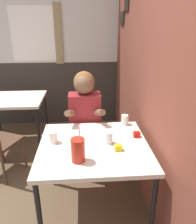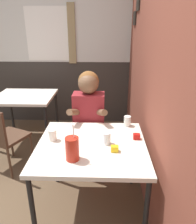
{
  "view_description": "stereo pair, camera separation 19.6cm",
  "coord_description": "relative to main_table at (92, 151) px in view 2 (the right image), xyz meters",
  "views": [
    {
      "loc": [
        0.57,
        -1.36,
        1.7
      ],
      "look_at": [
        0.71,
        0.45,
        0.97
      ],
      "focal_mm": 35.0,
      "sensor_mm": 36.0,
      "label": 1
    },
    {
      "loc": [
        0.77,
        -1.37,
        1.7
      ],
      "look_at": [
        0.71,
        0.45,
        0.97
      ],
      "focal_mm": 35.0,
      "sensor_mm": 36.0,
      "label": 2
    }
  ],
  "objects": [
    {
      "name": "background_table",
      "position": [
        -1.06,
        1.35,
        -0.01
      ],
      "size": [
        0.84,
        0.74,
        0.74
      ],
      "color": "beige",
      "rests_on": "ground_plane"
    },
    {
      "name": "glass_center",
      "position": [
        0.34,
        0.38,
        0.12
      ],
      "size": [
        0.07,
        0.07,
        0.1
      ],
      "color": "silver",
      "rests_on": "main_table"
    },
    {
      "name": "brick_wall_right",
      "position": [
        0.56,
        0.93,
        0.68
      ],
      "size": [
        0.08,
        4.41,
        2.7
      ],
      "color": "brown",
      "rests_on": "ground_plane"
    },
    {
      "name": "person_seated",
      "position": [
        -0.06,
        0.59,
        0.0
      ],
      "size": [
        0.42,
        0.41,
        1.25
      ],
      "color": "maroon",
      "rests_on": "ground_plane"
    },
    {
      "name": "cocktail_pitcher",
      "position": [
        -0.13,
        -0.23,
        0.16
      ],
      "size": [
        0.1,
        0.1,
        0.3
      ],
      "color": "#B22819",
      "rests_on": "main_table"
    },
    {
      "name": "main_table",
      "position": [
        0.0,
        0.0,
        0.0
      ],
      "size": [
        0.94,
        0.89,
        0.74
      ],
      "color": "beige",
      "rests_on": "ground_plane"
    },
    {
      "name": "back_wall",
      "position": [
        -0.67,
        2.16,
        0.69
      ],
      "size": [
        5.38,
        0.09,
        2.7
      ],
      "color": "silver",
      "rests_on": "ground_plane"
    },
    {
      "name": "chair_near_window",
      "position": [
        -1.1,
        0.61,
        -0.18
      ],
      "size": [
        0.53,
        0.53,
        0.84
      ],
      "rotation": [
        0.0,
        0.0,
        -0.43
      ],
      "color": "#4C3323",
      "rests_on": "ground_plane"
    },
    {
      "name": "glass_near_pitcher",
      "position": [
        0.13,
        0.01,
        0.12
      ],
      "size": [
        0.07,
        0.07,
        0.11
      ],
      "color": "silver",
      "rests_on": "main_table"
    },
    {
      "name": "condiment_mustard",
      "position": [
        0.19,
        -0.11,
        0.09
      ],
      "size": [
        0.06,
        0.04,
        0.05
      ],
      "color": "yellow",
      "rests_on": "main_table"
    },
    {
      "name": "glass_far_side",
      "position": [
        -0.35,
        0.06,
        0.12
      ],
      "size": [
        0.07,
        0.07,
        0.1
      ],
      "color": "silver",
      "rests_on": "main_table"
    },
    {
      "name": "condiment_ketchup",
      "position": [
        0.4,
        0.1,
        0.09
      ],
      "size": [
        0.06,
        0.04,
        0.05
      ],
      "color": "#B7140F",
      "rests_on": "main_table"
    }
  ]
}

